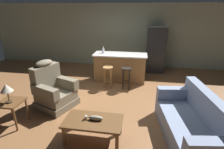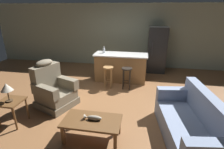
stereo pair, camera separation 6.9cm
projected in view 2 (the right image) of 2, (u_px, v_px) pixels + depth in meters
The scene contains 13 objects.
ground_plane at pixel (114, 98), 4.97m from camera, with size 12.00×12.00×0.00m.
back_wall at pixel (127, 36), 7.39m from camera, with size 12.00×0.05×2.60m.
coffee_table at pixel (92, 122), 3.31m from camera, with size 1.10×0.60×0.42m.
fish_figurine at pixel (93, 118), 3.28m from camera, with size 0.34×0.10×0.10m.
couch at pixel (191, 125), 3.27m from camera, with size 1.10×2.00×0.94m.
recliner_near_lamp at pixel (54, 90), 4.48m from camera, with size 1.09×1.09×1.20m.
end_table at pixel (11, 105), 3.73m from camera, with size 0.48×0.48×0.56m.
table_lamp at pixel (7, 88), 3.56m from camera, with size 0.24×0.24×0.41m.
kitchen_island at pixel (121, 67), 6.04m from camera, with size 1.80×0.70×0.95m.
bar_stool_left at pixel (108, 73), 5.52m from camera, with size 0.32×0.32×0.68m.
bar_stool_right at pixel (127, 74), 5.42m from camera, with size 0.32×0.32×0.68m.
refrigerator at pixel (157, 50), 6.80m from camera, with size 0.70×0.69×1.76m.
bottle_tall_green at pixel (104, 51), 5.99m from camera, with size 0.09×0.09×0.23m.
Camera 2 is at (0.73, -4.35, 2.39)m, focal length 28.00 mm.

